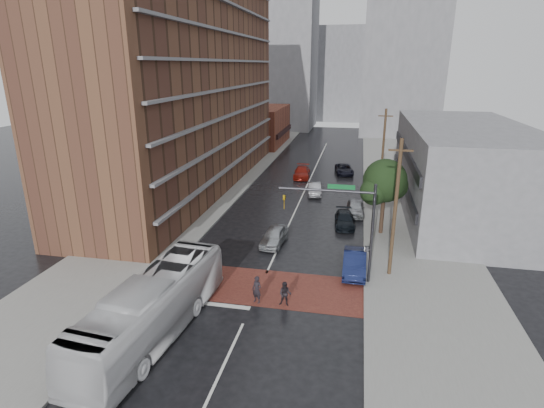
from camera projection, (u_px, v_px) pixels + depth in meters
The scene contains 24 objects.
ground at pixel (259, 290), 28.77m from camera, with size 160.00×160.00×0.00m, color black.
crosswalk at pixel (260, 287), 29.23m from camera, with size 14.00×5.00×0.02m, color brown.
sidewalk_west at pixel (216, 184), 54.19m from camera, with size 9.00×90.00×0.15m, color gray.
sidewalk_east at pixel (402, 194), 49.82m from camera, with size 9.00×90.00×0.15m, color gray.
apartment_block at pixel (188, 70), 49.38m from camera, with size 10.00×44.00×28.00m, color brown.
storefront_west at pixel (262, 126), 80.20m from camera, with size 8.00×16.00×7.00m, color brown.
building_east at pixel (462, 169), 42.83m from camera, with size 11.00×26.00×9.00m, color gray.
distant_tower_west at pixel (276, 58), 98.99m from camera, with size 18.00×16.00×32.00m, color gray.
distant_tower_east at pixel (404, 47), 87.46m from camera, with size 16.00×14.00×36.00m, color gray.
distant_tower_center at pixel (340, 75), 113.40m from camera, with size 12.00×10.00×24.00m, color gray.
street_tree at pixel (385, 184), 36.86m from camera, with size 4.20×4.10×6.90m.
signal_mast at pixel (351, 218), 28.50m from camera, with size 6.50×0.30×7.20m.
utility_pole_near at pixel (395, 209), 29.21m from camera, with size 1.60×0.26×10.00m.
utility_pole_far at pixel (383, 152), 47.82m from camera, with size 1.60×0.26×10.00m.
transit_bus at pixel (153, 307), 23.53m from camera, with size 2.95×12.59×3.51m, color silver.
pedestrian_a at pixel (257, 290), 27.04m from camera, with size 0.67×0.44×1.83m, color black.
pedestrian_b at pixel (285, 294), 26.72m from camera, with size 0.79×0.62×1.64m, color black.
car_travel_a at pixel (274, 236), 35.95m from camera, with size 1.74×4.33×1.48m, color #B3B8BC.
car_travel_b at pixel (314, 189), 49.69m from camera, with size 1.45×4.17×1.37m, color #B5B6BD.
car_travel_c at pixel (302, 172), 57.26m from camera, with size 2.03×4.99×1.45m, color maroon.
suv_travel at pixel (344, 169), 59.12m from camera, with size 2.25×4.88×1.36m, color black.
car_parked_near at pixel (355, 263), 31.05m from camera, with size 1.64×4.69×1.54m, color #131B44.
car_parked_mid at pixel (345, 220), 40.06m from camera, with size 1.78×4.39×1.27m, color black.
car_parked_far at pixel (355, 208), 43.07m from camera, with size 1.74×4.32×1.47m, color #A2A6AA.
Camera 1 is at (6.00, -24.78, 14.59)m, focal length 28.00 mm.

